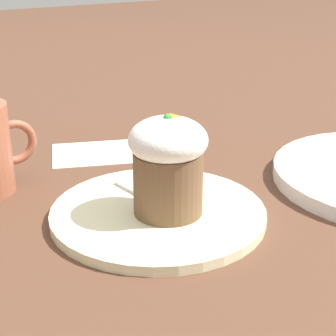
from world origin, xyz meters
TOP-DOWN VIEW (x-y plane):
  - ground_plane at (0.00, 0.00)m, footprint 4.00×4.00m
  - dessert_plate at (0.00, 0.00)m, footprint 0.23×0.23m
  - carrot_cake at (0.01, -0.01)m, footprint 0.08×0.08m
  - spoon at (0.00, 0.01)m, footprint 0.04×0.11m
  - paper_napkin at (0.03, 0.22)m, footprint 0.14×0.13m

SIDE VIEW (x-z plane):
  - ground_plane at x=0.00m, z-range 0.00..0.00m
  - paper_napkin at x=0.03m, z-range 0.00..0.00m
  - dessert_plate at x=0.00m, z-range 0.00..0.01m
  - spoon at x=0.00m, z-range 0.01..0.02m
  - carrot_cake at x=0.01m, z-range 0.01..0.12m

